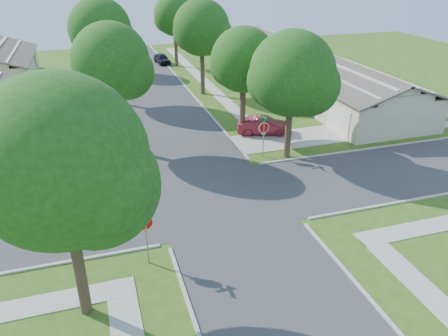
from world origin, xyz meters
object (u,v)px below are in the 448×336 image
stop_sign_ne (264,129)px  tree_ne_corner (293,78)px  tree_w_far (96,24)px  house_ne_far (274,56)px  house_ne_near (356,97)px  car_driveway (264,126)px  tree_e_near (244,63)px  tree_w_mid (101,32)px  car_curb_west (134,72)px  stop_sign_sw (145,225)px  car_curb_east (162,59)px  tree_e_far (175,17)px  tree_w_near (112,65)px  tree_e_mid (202,30)px  tree_sw_corner (63,169)px

stop_sign_ne → tree_ne_corner: tree_ne_corner is taller
tree_ne_corner → tree_w_far: bearing=110.3°
house_ne_far → tree_w_far: bearing=166.4°
house_ne_near → car_driveway: house_ne_near is taller
tree_e_near → house_ne_near: bearing=10.0°
tree_w_mid → car_curb_west: tree_w_mid is taller
stop_sign_sw → car_curb_east: 41.56m
tree_ne_corner → car_driveway: tree_ne_corner is taller
car_driveway → car_curb_east: size_ratio=1.13×
tree_w_mid → car_driveway: (11.05, -12.31, -5.80)m
tree_w_far → car_curb_west: bearing=-48.7°
tree_e_far → tree_w_near: (-9.40, -25.00, 0.14)m
tree_e_mid → car_curb_west: size_ratio=2.28×
stop_sign_sw → car_curb_west: (3.50, 34.78, -1.44)m
stop_sign_sw → tree_ne_corner: size_ratio=0.34×
stop_sign_ne → house_ne_near: size_ratio=0.22×
tree_w_far → house_ne_near: tree_w_far is taller
car_curb_west → tree_e_mid: bearing=115.6°
tree_e_far → tree_ne_corner: tree_e_far is taller
stop_sign_ne → tree_e_near: (0.05, 4.31, 3.61)m
tree_w_near → tree_w_far: 25.01m
tree_w_mid → tree_ne_corner: bearing=-56.8°
tree_e_near → tree_w_near: size_ratio=0.92×
tree_w_near → tree_e_far: bearing=69.4°
tree_e_near → car_curb_west: tree_e_near is taller
car_driveway → tree_e_near: bearing=98.0°
stop_sign_ne → tree_e_near: 5.62m
tree_e_near → tree_w_mid: 15.26m
stop_sign_sw → tree_e_mid: size_ratio=0.32×
house_ne_near → tree_w_mid: bearing=154.1°
car_driveway → car_curb_east: car_driveway is taller
tree_e_near → tree_e_mid: bearing=90.0°
stop_sign_sw → tree_e_far: size_ratio=0.34×
tree_w_mid → tree_w_far: 13.04m
tree_e_near → house_ne_near: 12.14m
tree_w_near → tree_w_mid: size_ratio=0.94×
tree_e_near → car_curb_east: bearing=93.3°
tree_e_near → tree_e_mid: (0.01, 12.00, 0.61)m
tree_sw_corner → house_ne_far: (23.43, 35.99, -4.75)m
tree_sw_corner → house_ne_far: 43.20m
tree_e_near → tree_sw_corner: 20.12m
car_curb_west → tree_ne_corner: bearing=98.6°
stop_sign_sw → car_curb_west: size_ratio=0.74×
stop_sign_sw → house_ne_far: size_ratio=0.22×
house_ne_far → car_driveway: bearing=-115.3°
tree_e_far → car_curb_west: size_ratio=2.16×
house_ne_near → car_driveway: (-9.58, -2.30, -0.82)m
tree_w_mid → car_curb_east: 17.97m
tree_e_far → stop_sign_ne: bearing=-90.1°
house_ne_far → car_curb_west: (-17.19, 1.08, -0.93)m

